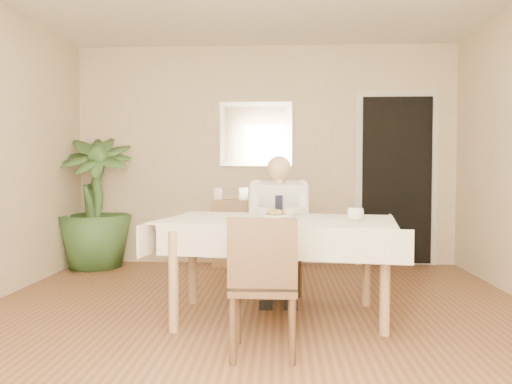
{
  "coord_description": "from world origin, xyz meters",
  "views": [
    {
      "loc": [
        0.19,
        -3.48,
        1.11
      ],
      "look_at": [
        0.0,
        0.35,
        0.95
      ],
      "focal_mm": 35.0,
      "sensor_mm": 36.0,
      "label": 1
    }
  ],
  "objects_px": {
    "coffee_mug": "(356,214)",
    "sideboard": "(255,233)",
    "chair_near": "(263,279)",
    "potted_palm": "(94,202)",
    "chair_far": "(279,236)",
    "seated_man": "(279,219)",
    "dining_table": "(278,230)"
  },
  "relations": [
    {
      "from": "coffee_mug",
      "to": "sideboard",
      "type": "relative_size",
      "value": 0.12
    },
    {
      "from": "chair_near",
      "to": "potted_palm",
      "type": "height_order",
      "value": "potted_palm"
    },
    {
      "from": "chair_near",
      "to": "sideboard",
      "type": "bearing_deg",
      "value": 94.1
    },
    {
      "from": "chair_far",
      "to": "sideboard",
      "type": "height_order",
      "value": "chair_far"
    },
    {
      "from": "chair_far",
      "to": "coffee_mug",
      "type": "height_order",
      "value": "chair_far"
    },
    {
      "from": "chair_near",
      "to": "sideboard",
      "type": "xyz_separation_m",
      "value": [
        -0.2,
        2.89,
        -0.09
      ]
    },
    {
      "from": "chair_near",
      "to": "seated_man",
      "type": "xyz_separation_m",
      "value": [
        0.09,
        1.42,
        0.22
      ]
    },
    {
      "from": "coffee_mug",
      "to": "potted_palm",
      "type": "distance_m",
      "value": 3.34
    },
    {
      "from": "chair_far",
      "to": "coffee_mug",
      "type": "distance_m",
      "value": 1.19
    },
    {
      "from": "chair_far",
      "to": "potted_palm",
      "type": "bearing_deg",
      "value": 155.12
    },
    {
      "from": "chair_far",
      "to": "sideboard",
      "type": "distance_m",
      "value": 1.21
    },
    {
      "from": "potted_palm",
      "to": "chair_near",
      "type": "bearing_deg",
      "value": -53.0
    },
    {
      "from": "chair_far",
      "to": "seated_man",
      "type": "height_order",
      "value": "seated_man"
    },
    {
      "from": "seated_man",
      "to": "coffee_mug",
      "type": "height_order",
      "value": "seated_man"
    },
    {
      "from": "coffee_mug",
      "to": "sideboard",
      "type": "bearing_deg",
      "value": 111.01
    },
    {
      "from": "chair_near",
      "to": "sideboard",
      "type": "height_order",
      "value": "chair_near"
    },
    {
      "from": "chair_near",
      "to": "potted_palm",
      "type": "distance_m",
      "value": 3.4
    },
    {
      "from": "seated_man",
      "to": "coffee_mug",
      "type": "bearing_deg",
      "value": -52.32
    },
    {
      "from": "seated_man",
      "to": "potted_palm",
      "type": "xyz_separation_m",
      "value": [
        -2.12,
        1.28,
        0.06
      ]
    },
    {
      "from": "potted_palm",
      "to": "dining_table",
      "type": "bearing_deg",
      "value": -41.44
    },
    {
      "from": "potted_palm",
      "to": "sideboard",
      "type": "bearing_deg",
      "value": 5.65
    },
    {
      "from": "dining_table",
      "to": "potted_palm",
      "type": "bearing_deg",
      "value": 148.18
    },
    {
      "from": "dining_table",
      "to": "coffee_mug",
      "type": "xyz_separation_m",
      "value": [
        0.56,
        -0.13,
        0.13
      ]
    },
    {
      "from": "chair_far",
      "to": "coffee_mug",
      "type": "xyz_separation_m",
      "value": [
        0.56,
        -1.01,
        0.29
      ]
    },
    {
      "from": "chair_near",
      "to": "seated_man",
      "type": "distance_m",
      "value": 1.44
    },
    {
      "from": "coffee_mug",
      "to": "sideboard",
      "type": "xyz_separation_m",
      "value": [
        -0.84,
        2.18,
        -0.41
      ]
    },
    {
      "from": "chair_far",
      "to": "potted_palm",
      "type": "xyz_separation_m",
      "value": [
        -2.12,
        0.99,
        0.25
      ]
    },
    {
      "from": "dining_table",
      "to": "seated_man",
      "type": "distance_m",
      "value": 0.59
    },
    {
      "from": "dining_table",
      "to": "seated_man",
      "type": "bearing_deg",
      "value": 99.62
    },
    {
      "from": "sideboard",
      "to": "potted_palm",
      "type": "relative_size",
      "value": 0.64
    },
    {
      "from": "seated_man",
      "to": "coffee_mug",
      "type": "xyz_separation_m",
      "value": [
        0.56,
        -0.72,
        0.11
      ]
    },
    {
      "from": "chair_near",
      "to": "seated_man",
      "type": "height_order",
      "value": "seated_man"
    }
  ]
}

